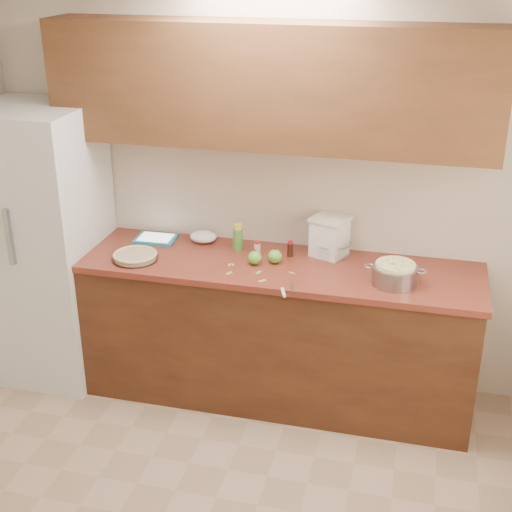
% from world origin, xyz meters
% --- Properties ---
extents(room_shell, '(3.60, 3.60, 3.60)m').
position_xyz_m(room_shell, '(0.00, 0.00, 1.30)').
color(room_shell, tan).
rests_on(room_shell, ground).
extents(counter_run, '(2.64, 0.68, 0.92)m').
position_xyz_m(counter_run, '(0.00, 1.48, 0.46)').
color(counter_run, '#532C17').
rests_on(counter_run, ground).
extents(upper_cabinets, '(2.60, 0.34, 0.70)m').
position_xyz_m(upper_cabinets, '(0.00, 1.63, 1.95)').
color(upper_cabinets, brown).
rests_on(upper_cabinets, room_shell).
extents(fridge, '(0.70, 0.70, 1.80)m').
position_xyz_m(fridge, '(-1.44, 1.44, 0.90)').
color(fridge, silver).
rests_on(fridge, ground).
extents(pie, '(0.28, 0.28, 0.04)m').
position_xyz_m(pie, '(-0.76, 1.33, 0.94)').
color(pie, silver).
rests_on(pie, counter_run).
extents(colander, '(0.34, 0.25, 0.13)m').
position_xyz_m(colander, '(0.80, 1.37, 0.98)').
color(colander, gray).
rests_on(colander, counter_run).
extents(flour_canister, '(0.26, 0.26, 0.25)m').
position_xyz_m(flour_canister, '(0.37, 1.69, 1.05)').
color(flour_canister, white).
rests_on(flour_canister, counter_run).
extents(tablet, '(0.26, 0.20, 0.02)m').
position_xyz_m(tablet, '(-0.76, 1.66, 0.93)').
color(tablet, teal).
rests_on(tablet, counter_run).
extents(paring_knife, '(0.09, 0.19, 0.02)m').
position_xyz_m(paring_knife, '(0.22, 1.10, 0.93)').
color(paring_knife, gray).
rests_on(paring_knife, counter_run).
extents(lemon_bottle, '(0.06, 0.06, 0.17)m').
position_xyz_m(lemon_bottle, '(-0.19, 1.62, 1.00)').
color(lemon_bottle, '#4C8C38').
rests_on(lemon_bottle, counter_run).
extents(cinnamon_shaker, '(0.04, 0.04, 0.09)m').
position_xyz_m(cinnamon_shaker, '(-0.05, 1.57, 0.97)').
color(cinnamon_shaker, beige).
rests_on(cinnamon_shaker, counter_run).
extents(vanilla_bottle, '(0.04, 0.04, 0.10)m').
position_xyz_m(vanilla_bottle, '(0.15, 1.61, 0.97)').
color(vanilla_bottle, black).
rests_on(vanilla_bottle, counter_run).
extents(mixing_bowl, '(0.24, 0.24, 0.09)m').
position_xyz_m(mixing_bowl, '(0.39, 1.69, 0.97)').
color(mixing_bowl, silver).
rests_on(mixing_bowl, counter_run).
extents(paper_towel, '(0.21, 0.19, 0.07)m').
position_xyz_m(paper_towel, '(-0.44, 1.70, 0.96)').
color(paper_towel, white).
rests_on(paper_towel, counter_run).
extents(apple_left, '(0.08, 0.08, 0.10)m').
position_xyz_m(apple_left, '(-0.04, 1.44, 0.96)').
color(apple_left, '#5EA530').
rests_on(apple_left, counter_run).
extents(apple_center, '(0.09, 0.09, 0.10)m').
position_xyz_m(apple_center, '(0.08, 1.48, 0.96)').
color(apple_center, '#5EA530').
rests_on(apple_center, counter_run).
extents(peel_a, '(0.03, 0.05, 0.00)m').
position_xyz_m(peel_a, '(0.01, 1.33, 0.92)').
color(peel_a, '#90BE5C').
rests_on(peel_a, counter_run).
extents(peel_b, '(0.03, 0.03, 0.00)m').
position_xyz_m(peel_b, '(-0.16, 1.40, 0.92)').
color(peel_b, '#90BE5C').
rests_on(peel_b, counter_run).
extents(peel_c, '(0.04, 0.05, 0.00)m').
position_xyz_m(peel_c, '(0.06, 1.22, 0.92)').
color(peel_c, '#90BE5C').
rests_on(peel_c, counter_run).
extents(peel_d, '(0.04, 0.03, 0.00)m').
position_xyz_m(peel_d, '(0.21, 1.37, 0.92)').
color(peel_d, '#90BE5C').
rests_on(peel_d, counter_run).
extents(peel_e, '(0.02, 0.03, 0.00)m').
position_xyz_m(peel_e, '(-0.18, 1.39, 0.92)').
color(peel_e, '#90BE5C').
rests_on(peel_e, counter_run).
extents(peel_f, '(0.03, 0.05, 0.00)m').
position_xyz_m(peel_f, '(-0.15, 1.27, 0.92)').
color(peel_f, '#90BE5C').
rests_on(peel_f, counter_run).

